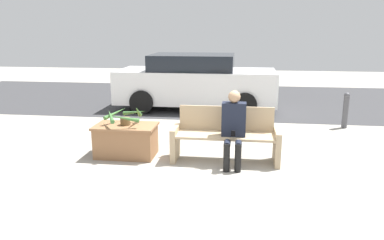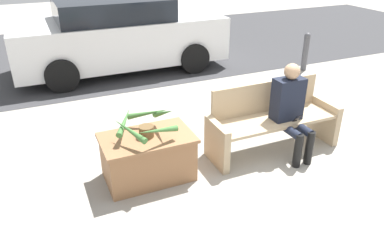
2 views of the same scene
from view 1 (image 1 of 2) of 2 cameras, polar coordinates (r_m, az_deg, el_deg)
name	(u,v)px [view 1 (image 1 of 2)]	position (r m, az deg, el deg)	size (l,w,h in m)	color
ground_plane	(221,167)	(6.19, 4.47, -7.22)	(30.00, 30.00, 0.00)	#9E998E
road_surface	(232,99)	(12.13, 6.09, 3.20)	(20.00, 6.00, 0.01)	#38383A
bench	(225,136)	(6.40, 5.12, -2.46)	(1.81, 0.56, 0.91)	tan
person_seated	(234,125)	(6.14, 6.35, -0.72)	(0.40, 0.59, 1.24)	black
planter_box	(126,139)	(6.73, -10.00, -2.93)	(1.07, 0.67, 0.57)	#936642
potted_plant	(125,116)	(6.63, -10.21, 0.65)	(0.73, 0.72, 0.40)	brown
parked_car	(196,82)	(10.54, 0.57, 5.84)	(4.36, 1.98, 1.52)	silver
bollard_post	(346,109)	(9.15, 22.37, 1.51)	(0.14, 0.14, 0.82)	#4C4C51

